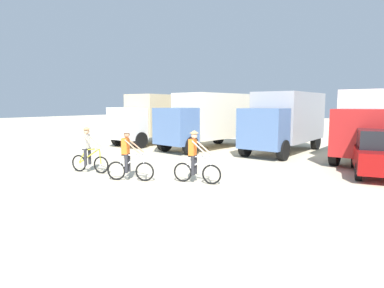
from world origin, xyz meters
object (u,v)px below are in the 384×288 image
at_px(box_truck_grey_hauler, 286,119).
at_px(box_truck_tan_camper, 158,116).
at_px(box_truck_cream_rv, 209,118).
at_px(cyclist_cowboy_hat, 128,157).
at_px(box_truck_white_box, 373,121).
at_px(cyclist_orange_shirt, 88,151).
at_px(cyclist_near_camera, 195,159).
at_px(sedan_parked, 380,152).

bearing_deg(box_truck_grey_hauler, box_truck_tan_camper, -176.14).
relative_size(box_truck_cream_rv, cyclist_cowboy_hat, 3.86).
bearing_deg(box_truck_white_box, cyclist_orange_shirt, -132.91).
distance_m(box_truck_white_box, cyclist_near_camera, 9.94).
distance_m(box_truck_grey_hauler, box_truck_white_box, 4.33).
height_order(box_truck_tan_camper, cyclist_orange_shirt, box_truck_tan_camper).
bearing_deg(box_truck_white_box, sedan_parked, -80.92).
bearing_deg(box_truck_white_box, box_truck_tan_camper, -177.82).
height_order(box_truck_grey_hauler, box_truck_white_box, same).
distance_m(box_truck_white_box, cyclist_cowboy_hat, 11.92).
bearing_deg(cyclist_cowboy_hat, sedan_parked, 39.14).
xyz_separation_m(box_truck_grey_hauler, cyclist_near_camera, (-0.21, -8.88, -1.03)).
bearing_deg(sedan_parked, cyclist_near_camera, -136.42).
xyz_separation_m(box_truck_cream_rv, cyclist_cowboy_hat, (2.07, -8.92, -1.03)).
relative_size(box_truck_grey_hauler, cyclist_orange_shirt, 3.79).
bearing_deg(box_truck_cream_rv, sedan_parked, -17.65).
bearing_deg(sedan_parked, cyclist_cowboy_hat, -140.86).
distance_m(box_truck_cream_rv, box_truck_grey_hauler, 4.53).
height_order(box_truck_white_box, cyclist_near_camera, box_truck_white_box).
distance_m(sedan_parked, cyclist_cowboy_hat, 9.41).
xyz_separation_m(box_truck_tan_camper, box_truck_grey_hauler, (8.77, 0.59, 0.00)).
distance_m(box_truck_white_box, cyclist_orange_shirt, 13.28).
height_order(box_truck_cream_rv, cyclist_cowboy_hat, box_truck_cream_rv).
bearing_deg(box_truck_cream_rv, cyclist_cowboy_hat, -76.93).
height_order(box_truck_tan_camper, cyclist_near_camera, box_truck_tan_camper).
distance_m(box_truck_grey_hauler, cyclist_near_camera, 8.94).
distance_m(box_truck_cream_rv, cyclist_orange_shirt, 8.86).
xyz_separation_m(cyclist_orange_shirt, cyclist_near_camera, (4.48, 0.91, 0.00)).
xyz_separation_m(box_truck_white_box, cyclist_orange_shirt, (-9.02, -9.70, -1.03)).
relative_size(box_truck_tan_camper, cyclist_orange_shirt, 3.77).
height_order(box_truck_tan_camper, box_truck_cream_rv, same).
bearing_deg(sedan_parked, box_truck_tan_camper, 166.14).
height_order(box_truck_white_box, cyclist_orange_shirt, box_truck_white_box).
bearing_deg(box_truck_cream_rv, cyclist_orange_shirt, -91.74).
height_order(box_truck_tan_camper, box_truck_grey_hauler, same).
height_order(box_truck_cream_rv, cyclist_orange_shirt, box_truck_cream_rv).
bearing_deg(cyclist_near_camera, cyclist_cowboy_hat, -154.24).
height_order(box_truck_tan_camper, cyclist_cowboy_hat, box_truck_tan_camper).
bearing_deg(sedan_parked, box_truck_grey_hauler, 141.20).
xyz_separation_m(box_truck_tan_camper, cyclist_cowboy_hat, (6.42, -9.32, -1.03)).
bearing_deg(cyclist_cowboy_hat, box_truck_grey_hauler, 76.65).
height_order(sedan_parked, cyclist_orange_shirt, cyclist_orange_shirt).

